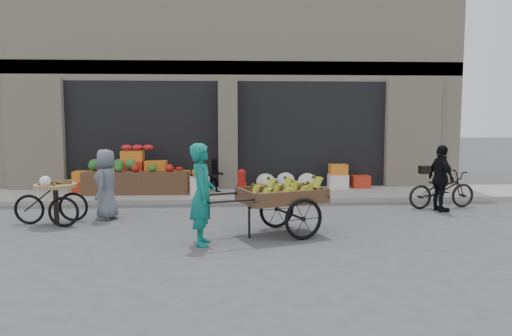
{
  "coord_description": "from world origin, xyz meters",
  "views": [
    {
      "loc": [
        -0.04,
        -9.45,
        2.22
      ],
      "look_at": [
        0.59,
        1.17,
        1.1
      ],
      "focal_mm": 35.0,
      "sensor_mm": 36.0,
      "label": 1
    }
  ],
  "objects": [
    {
      "name": "fire_hydrant",
      "position": [
        0.35,
        3.55,
        0.5
      ],
      "size": [
        0.22,
        0.22,
        0.71
      ],
      "color": "#A5140F",
      "rests_on": "sidewalk"
    },
    {
      "name": "vendor_grey",
      "position": [
        -2.62,
        1.31,
        0.76
      ],
      "size": [
        0.57,
        0.79,
        1.51
      ],
      "primitive_type": "imported",
      "rotation": [
        0.0,
        0.0,
        -1.69
      ],
      "color": "slate",
      "rests_on": "ground"
    },
    {
      "name": "building",
      "position": [
        0.0,
        8.03,
        3.37
      ],
      "size": [
        14.0,
        6.45,
        7.0
      ],
      "color": "beige",
      "rests_on": "ground"
    },
    {
      "name": "cyclist",
      "position": [
        4.92,
        1.72,
        0.77
      ],
      "size": [
        0.52,
        0.96,
        1.55
      ],
      "primitive_type": "imported",
      "rotation": [
        0.0,
        0.0,
        1.73
      ],
      "color": "black",
      "rests_on": "ground"
    },
    {
      "name": "bicycle",
      "position": [
        5.12,
        2.12,
        0.45
      ],
      "size": [
        1.79,
        0.86,
        0.9
      ],
      "primitive_type": "imported",
      "rotation": [
        0.0,
        0.0,
        1.73
      ],
      "color": "black",
      "rests_on": "ground"
    },
    {
      "name": "right_bay_goods",
      "position": [
        2.61,
        4.7,
        0.41
      ],
      "size": [
        3.35,
        0.6,
        0.7
      ],
      "color": "silver",
      "rests_on": "sidewalk"
    },
    {
      "name": "orange_bucket",
      "position": [
        0.85,
        3.5,
        0.27
      ],
      "size": [
        0.32,
        0.32,
        0.3
      ],
      "primitive_type": "cylinder",
      "color": "orange",
      "rests_on": "sidewalk"
    },
    {
      "name": "sidewalk",
      "position": [
        0.0,
        4.1,
        0.06
      ],
      "size": [
        18.0,
        2.2,
        0.12
      ],
      "primitive_type": "cube",
      "color": "gray",
      "rests_on": "ground"
    },
    {
      "name": "ground",
      "position": [
        0.0,
        0.0,
        0.0
      ],
      "size": [
        80.0,
        80.0,
        0.0
      ],
      "primitive_type": "plane",
      "color": "#424244",
      "rests_on": "ground"
    },
    {
      "name": "fruit_display",
      "position": [
        -2.48,
        4.38,
        0.67
      ],
      "size": [
        3.1,
        1.12,
        1.24
      ],
      "color": "red",
      "rests_on": "sidewalk"
    },
    {
      "name": "vendor_woman",
      "position": [
        -0.46,
        -0.98,
        0.88
      ],
      "size": [
        0.42,
        0.64,
        1.76
      ],
      "primitive_type": "imported",
      "rotation": [
        0.0,
        0.0,
        1.57
      ],
      "color": "#0E7267",
      "rests_on": "ground"
    },
    {
      "name": "pineapple_bin",
      "position": [
        -0.75,
        3.6,
        0.37
      ],
      "size": [
        0.52,
        0.52,
        0.5
      ],
      "primitive_type": "cylinder",
      "color": "silver",
      "rests_on": "sidewalk"
    },
    {
      "name": "seated_person",
      "position": [
        -0.35,
        4.2,
        0.58
      ],
      "size": [
        0.51,
        0.43,
        0.93
      ],
      "primitive_type": "imported",
      "rotation": [
        0.0,
        0.0,
        0.17
      ],
      "color": "black",
      "rests_on": "sidewalk"
    },
    {
      "name": "tricycle_cart",
      "position": [
        -3.54,
        0.83,
        0.57
      ],
      "size": [
        1.43,
        0.87,
        0.95
      ],
      "rotation": [
        0.0,
        0.0,
        -0.04
      ],
      "color": "#9E7F51",
      "rests_on": "ground"
    },
    {
      "name": "banana_cart",
      "position": [
        0.93,
        -0.33,
        0.78
      ],
      "size": [
        2.74,
        1.82,
        1.07
      ],
      "rotation": [
        0.0,
        0.0,
        0.36
      ],
      "color": "brown",
      "rests_on": "ground"
    }
  ]
}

